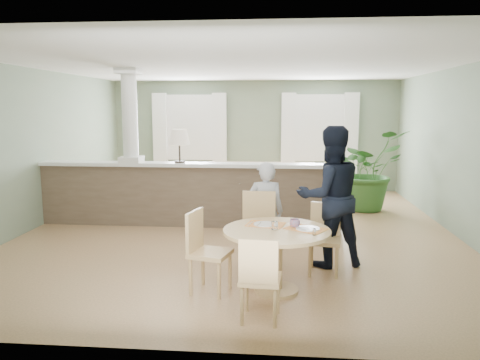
# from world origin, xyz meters

# --- Properties ---
(ground) EXTENTS (8.00, 8.00, 0.00)m
(ground) POSITION_xyz_m (0.00, 0.00, 0.00)
(ground) COLOR tan
(ground) RESTS_ON ground
(room_shell) EXTENTS (7.02, 8.02, 2.71)m
(room_shell) POSITION_xyz_m (-0.03, 0.63, 1.81)
(room_shell) COLOR gray
(room_shell) RESTS_ON ground
(pony_wall) EXTENTS (5.32, 0.38, 2.70)m
(pony_wall) POSITION_xyz_m (-0.99, 0.20, 0.71)
(pony_wall) COLOR brown
(pony_wall) RESTS_ON ground
(sofa) EXTENTS (3.07, 1.31, 0.88)m
(sofa) POSITION_xyz_m (0.27, 1.99, 0.44)
(sofa) COLOR #9A7154
(sofa) RESTS_ON ground
(houseplant) EXTENTS (1.91, 1.88, 1.61)m
(houseplant) POSITION_xyz_m (2.40, 1.83, 0.80)
(houseplant) COLOR #2E5D25
(houseplant) RESTS_ON ground
(dining_table) EXTENTS (1.19, 1.19, 0.81)m
(dining_table) POSITION_xyz_m (0.65, -2.62, 0.57)
(dining_table) COLOR tan
(dining_table) RESTS_ON ground
(chair_far_boy) EXTENTS (0.44, 0.44, 0.98)m
(chair_far_boy) POSITION_xyz_m (0.41, -1.86, 0.54)
(chair_far_boy) COLOR tan
(chair_far_boy) RESTS_ON ground
(chair_far_man) EXTENTS (0.44, 0.44, 0.87)m
(chair_far_man) POSITION_xyz_m (1.24, -1.92, 0.48)
(chair_far_man) COLOR tan
(chair_far_man) RESTS_ON ground
(chair_near) EXTENTS (0.41, 0.41, 0.85)m
(chair_near) POSITION_xyz_m (0.49, -3.41, 0.47)
(chair_near) COLOR tan
(chair_near) RESTS_ON ground
(chair_side) EXTENTS (0.50, 0.50, 0.92)m
(chair_side) POSITION_xyz_m (-0.16, -2.68, 0.51)
(chair_side) COLOR tan
(chair_side) RESTS_ON ground
(child_person) EXTENTS (0.51, 0.35, 1.34)m
(child_person) POSITION_xyz_m (0.48, -1.54, 0.67)
(child_person) COLOR #ABACB1
(child_person) RESTS_ON ground
(man_person) EXTENTS (1.05, 0.92, 1.82)m
(man_person) POSITION_xyz_m (1.32, -1.64, 0.91)
(man_person) COLOR black
(man_person) RESTS_ON ground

